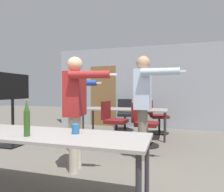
# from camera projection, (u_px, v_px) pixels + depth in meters

# --- Properties ---
(back_wall) EXTENTS (5.46, 0.12, 2.65)m
(back_wall) POSITION_uv_depth(u_px,v_px,m) (134.00, 87.00, 6.62)
(back_wall) COLOR #A3A8B2
(back_wall) RESTS_ON ground_plane
(conference_table_near) EXTENTS (2.16, 0.71, 0.73)m
(conference_table_near) POSITION_uv_depth(u_px,v_px,m) (49.00, 139.00, 2.15)
(conference_table_near) COLOR gray
(conference_table_near) RESTS_ON ground_plane
(conference_table_far) EXTENTS (2.17, 0.80, 0.73)m
(conference_table_far) POSITION_uv_depth(u_px,v_px,m) (125.00, 111.00, 5.22)
(conference_table_far) COLOR gray
(conference_table_far) RESTS_ON ground_plane
(tv_screen) EXTENTS (0.44, 0.99, 1.58)m
(tv_screen) POSITION_uv_depth(u_px,v_px,m) (12.00, 102.00, 4.35)
(tv_screen) COLOR black
(tv_screen) RESTS_ON ground_plane
(person_far_watching) EXTENTS (0.83, 0.63, 1.62)m
(person_far_watching) POSITION_uv_depth(u_px,v_px,m) (74.00, 102.00, 4.03)
(person_far_watching) COLOR beige
(person_far_watching) RESTS_ON ground_plane
(person_left_plaid) EXTENTS (0.82, 0.70, 1.81)m
(person_left_plaid) POSITION_uv_depth(u_px,v_px,m) (144.00, 97.00, 3.51)
(person_left_plaid) COLOR slate
(person_left_plaid) RESTS_ON ground_plane
(person_right_polo) EXTENTS (0.84, 0.63, 1.70)m
(person_right_polo) POSITION_uv_depth(u_px,v_px,m) (76.00, 102.00, 2.97)
(person_right_polo) COLOR beige
(person_right_polo) RESTS_ON ground_plane
(office_chair_near_pushed) EXTENTS (0.56, 0.61, 0.94)m
(office_chair_near_pushed) POSITION_uv_depth(u_px,v_px,m) (125.00, 115.00, 6.11)
(office_chair_near_pushed) COLOR black
(office_chair_near_pushed) RESTS_ON ground_plane
(office_chair_far_left) EXTENTS (0.63, 0.58, 0.94)m
(office_chair_far_left) POSITION_uv_depth(u_px,v_px,m) (157.00, 118.00, 5.61)
(office_chair_far_left) COLOR black
(office_chair_far_left) RESTS_ON ground_plane
(office_chair_far_right) EXTENTS (0.57, 0.52, 0.94)m
(office_chair_far_right) POSITION_uv_depth(u_px,v_px,m) (143.00, 125.00, 4.33)
(office_chair_far_right) COLOR black
(office_chair_far_right) RESTS_ON ground_plane
(office_chair_side_rolled) EXTENTS (0.57, 0.52, 0.95)m
(office_chair_side_rolled) POSITION_uv_depth(u_px,v_px,m) (113.00, 123.00, 4.61)
(office_chair_side_rolled) COLOR black
(office_chair_side_rolled) RESTS_ON ground_plane
(beer_bottle) EXTENTS (0.06, 0.06, 0.38)m
(beer_bottle) POSITION_uv_depth(u_px,v_px,m) (27.00, 119.00, 2.02)
(beer_bottle) COLOR #2D511E
(beer_bottle) RESTS_ON conference_table_near
(drink_cup) EXTENTS (0.08, 0.08, 0.10)m
(drink_cup) POSITION_uv_depth(u_px,v_px,m) (76.00, 129.00, 2.14)
(drink_cup) COLOR #2866A3
(drink_cup) RESTS_ON conference_table_near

